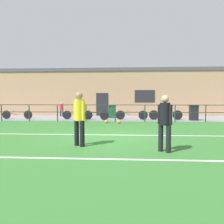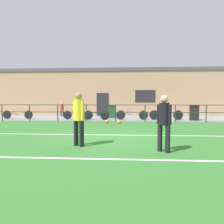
{
  "view_description": "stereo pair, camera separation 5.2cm",
  "coord_description": "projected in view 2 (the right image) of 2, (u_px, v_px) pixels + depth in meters",
  "views": [
    {
      "loc": [
        0.66,
        -8.22,
        1.46
      ],
      "look_at": [
        -0.0,
        2.57,
        0.84
      ],
      "focal_mm": 33.73,
      "sensor_mm": 36.0,
      "label": 1
    },
    {
      "loc": [
        0.71,
        -8.22,
        1.46
      ],
      "look_at": [
        -0.0,
        2.57,
        0.84
      ],
      "focal_mm": 33.73,
      "sensor_mm": 36.0,
      "label": 2
    }
  ],
  "objects": [
    {
      "name": "soccer_ball_match",
      "position": [
        107.0,
        121.0,
        13.3
      ],
      "size": [
        0.22,
        0.22,
        0.22
      ],
      "primitive_type": "sphere",
      "color": "orange",
      "rests_on": "ground"
    },
    {
      "name": "player_goalkeeper",
      "position": [
        164.0,
        120.0,
        5.87
      ],
      "size": [
        0.37,
        0.31,
        1.6
      ],
      "rotation": [
        0.0,
        0.0,
        2.49
      ],
      "color": "black",
      "rests_on": "ground"
    },
    {
      "name": "bicycle_parked_2",
      "position": [
        166.0,
        115.0,
        15.23
      ],
      "size": [
        2.41,
        0.04,
        0.78
      ],
      "color": "black",
      "rests_on": "pavement_strip"
    },
    {
      "name": "perimeter_fence",
      "position": [
        115.0,
        111.0,
        14.25
      ],
      "size": [
        36.07,
        0.07,
        1.15
      ],
      "color": "#193823",
      "rests_on": "ground"
    },
    {
      "name": "field_line_touchline",
      "position": [
        109.0,
        135.0,
        8.8
      ],
      "size": [
        36.0,
        0.11,
        0.0
      ],
      "primitive_type": "cube",
      "color": "white",
      "rests_on": "ground"
    },
    {
      "name": "bicycle_parked_4",
      "position": [
        78.0,
        115.0,
        15.66
      ],
      "size": [
        2.24,
        0.04,
        0.75
      ],
      "color": "black",
      "rests_on": "pavement_strip"
    },
    {
      "name": "pavement_strip",
      "position": [
        117.0,
        118.0,
        16.78
      ],
      "size": [
        48.0,
        5.0,
        0.02
      ],
      "primitive_type": "cube",
      "color": "gray",
      "rests_on": "ground"
    },
    {
      "name": "bicycle_parked_1",
      "position": [
        94.0,
        115.0,
        15.13
      ],
      "size": [
        2.26,
        0.04,
        0.75
      ],
      "color": "black",
      "rests_on": "pavement_strip"
    },
    {
      "name": "clubhouse_facade",
      "position": [
        119.0,
        92.0,
        20.34
      ],
      "size": [
        28.0,
        2.56,
        4.4
      ],
      "color": "tan",
      "rests_on": "ground"
    },
    {
      "name": "bicycle_parked_3",
      "position": [
        132.0,
        115.0,
        15.39
      ],
      "size": [
        2.34,
        0.04,
        0.76
      ],
      "color": "black",
      "rests_on": "pavement_strip"
    },
    {
      "name": "trash_bin_1",
      "position": [
        113.0,
        112.0,
        16.79
      ],
      "size": [
        0.58,
        0.49,
        1.01
      ],
      "color": "#194C28",
      "rests_on": "pavement_strip"
    },
    {
      "name": "soccer_ball_spare",
      "position": [
        119.0,
        122.0,
        13.05
      ],
      "size": [
        0.23,
        0.23,
        0.23
      ],
      "primitive_type": "sphere",
      "color": "orange",
      "rests_on": "ground"
    },
    {
      "name": "spectator_child",
      "position": [
        62.0,
        108.0,
        18.39
      ],
      "size": [
        0.34,
        0.22,
        1.24
      ],
      "rotation": [
        0.0,
        0.0,
        3.03
      ],
      "color": "#232D4C",
      "rests_on": "pavement_strip"
    },
    {
      "name": "player_striker",
      "position": [
        79.0,
        116.0,
        6.64
      ],
      "size": [
        0.41,
        0.31,
        1.71
      ],
      "rotation": [
        0.0,
        0.0,
        2.54
      ],
      "color": "black",
      "rests_on": "ground"
    },
    {
      "name": "trash_bin_0",
      "position": [
        194.0,
        113.0,
        14.89
      ],
      "size": [
        0.58,
        0.49,
        1.06
      ],
      "color": "black",
      "rests_on": "pavement_strip"
    },
    {
      "name": "ground",
      "position": [
        108.0,
        137.0,
        8.32
      ],
      "size": [
        60.0,
        44.0,
        0.04
      ],
      "primitive_type": "cube",
      "color": "#33702D"
    },
    {
      "name": "field_line_hash",
      "position": [
        97.0,
        159.0,
        5.21
      ],
      "size": [
        36.0,
        0.11,
        0.0
      ],
      "primitive_type": "cube",
      "color": "white",
      "rests_on": "ground"
    },
    {
      "name": "bicycle_parked_0",
      "position": [
        18.0,
        115.0,
        15.96
      ],
      "size": [
        2.34,
        0.04,
        0.74
      ],
      "color": "black",
      "rests_on": "pavement_strip"
    }
  ]
}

